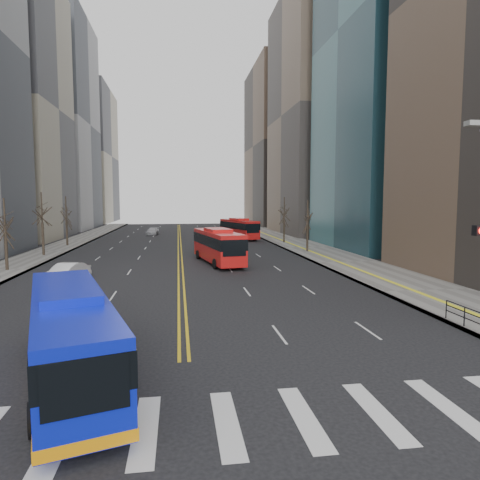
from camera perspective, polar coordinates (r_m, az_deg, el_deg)
The scene contains 14 objects.
ground at distance 13.75m, azimuth -7.11°, elevation -23.38°, with size 220.00×220.00×0.00m, color black.
sidewalk_right at distance 60.09m, azimuth 8.90°, elevation -0.98°, with size 7.00×130.00×0.15m, color slate.
sidewalk_left at distance 59.71m, azimuth -24.08°, elevation -1.42°, with size 5.00×130.00×0.15m, color slate.
crosswalk at distance 13.74m, azimuth -7.11°, elevation -23.35°, with size 26.70×4.00×0.01m.
centerline at distance 67.39m, azimuth -8.07°, elevation -0.36°, with size 0.55×100.00×0.01m.
office_towers at distance 82.41m, azimuth -8.24°, elevation 17.39°, with size 83.00×134.00×58.00m.
street_trees at distance 47.17m, azimuth -16.82°, elevation 2.99°, with size 35.20×47.20×7.60m.
blue_bus at distance 17.23m, azimuth -21.72°, elevation -11.21°, with size 5.84×12.01×3.44m.
red_bus_near at distance 44.87m, azimuth -2.96°, elevation -0.53°, with size 4.64×11.88×3.67m.
red_bus_far at distance 73.02m, azimuth -0.15°, elevation 1.68°, with size 5.51×11.51×3.56m.
car_white at distance 37.00m, azimuth -22.17°, elevation -4.12°, with size 1.66×4.75×1.56m, color silver.
car_dark_mid at distance 57.13m, azimuth -1.21°, elevation -0.58°, with size 1.74×4.33×1.48m, color black.
car_silver at distance 83.29m, azimuth -11.57°, elevation 1.14°, with size 1.94×4.78×1.39m, color #AAA9AF.
car_dark_far at distance 81.25m, azimuth -1.09°, elevation 1.07°, with size 1.99×4.31×1.20m, color black.
Camera 1 is at (-0.17, -12.06, 6.59)m, focal length 32.00 mm.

